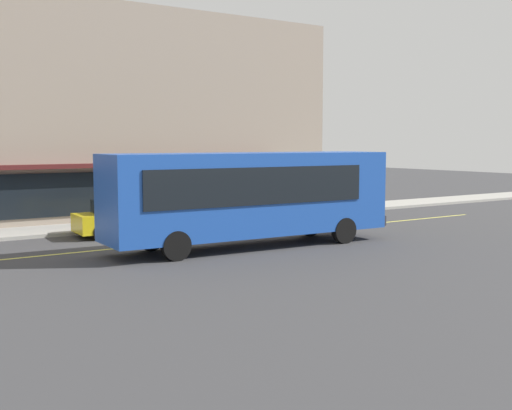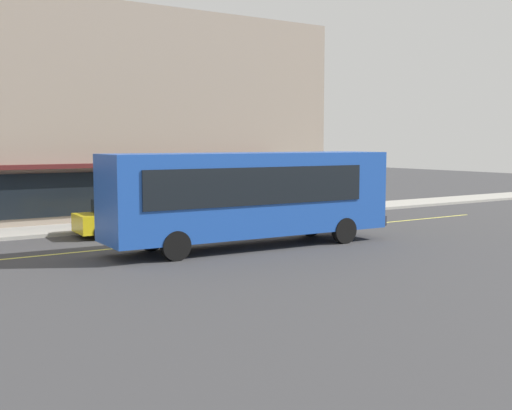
{
  "view_description": "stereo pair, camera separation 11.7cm",
  "coord_description": "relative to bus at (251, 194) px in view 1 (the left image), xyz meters",
  "views": [
    {
      "loc": [
        -10.33,
        -22.08,
        3.91
      ],
      "look_at": [
        2.59,
        -2.77,
        1.6
      ],
      "focal_mm": 44.81,
      "sensor_mm": 36.0,
      "label": 1
    },
    {
      "loc": [
        -10.23,
        -22.15,
        3.91
      ],
      "look_at": [
        2.59,
        -2.77,
        1.6
      ],
      "focal_mm": 44.81,
      "sensor_mm": 36.0,
      "label": 2
    }
  ],
  "objects": [
    {
      "name": "sidewalk",
      "position": [
        -2.62,
        7.98,
        -1.91
      ],
      "size": [
        80.0,
        2.9,
        0.15
      ],
      "primitive_type": "cube",
      "color": "#9E9B93",
      "rests_on": "ground"
    },
    {
      "name": "ground",
      "position": [
        -2.62,
        2.41,
        -1.99
      ],
      "size": [
        120.0,
        120.0,
        0.0
      ],
      "primitive_type": "plane",
      "color": "#38383A"
    },
    {
      "name": "lane_centre_stripe",
      "position": [
        -2.62,
        2.41,
        -1.98
      ],
      "size": [
        36.0,
        0.16,
        0.01
      ],
      "primitive_type": "cube",
      "color": "#D8D14C",
      "rests_on": "ground"
    },
    {
      "name": "bus",
      "position": [
        0.0,
        0.0,
        0.0
      ],
      "size": [
        11.23,
        3.01,
        3.5
      ],
      "color": "#1E4CAD",
      "rests_on": "ground"
    },
    {
      "name": "pedestrian_mid_block",
      "position": [
        9.16,
        7.53,
        -0.88
      ],
      "size": [
        0.34,
        0.34,
        1.6
      ],
      "color": "black",
      "rests_on": "sidewalk"
    },
    {
      "name": "storefront_building",
      "position": [
        -1.63,
        15.15,
        3.28
      ],
      "size": [
        25.65,
        12.06,
        10.54
      ],
      "color": "gray",
      "rests_on": "ground"
    },
    {
      "name": "pedestrian_at_corner",
      "position": [
        4.76,
        7.71,
        -0.77
      ],
      "size": [
        0.34,
        0.34,
        1.77
      ],
      "color": "black",
      "rests_on": "sidewalk"
    },
    {
      "name": "car_yellow",
      "position": [
        -2.71,
        5.35,
        -1.24
      ],
      "size": [
        4.4,
        2.06,
        1.52
      ],
      "color": "yellow",
      "rests_on": "ground"
    },
    {
      "name": "pedestrian_waiting",
      "position": [
        0.95,
        7.19,
        -0.82
      ],
      "size": [
        0.34,
        0.34,
        1.7
      ],
      "color": "black",
      "rests_on": "sidewalk"
    }
  ]
}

